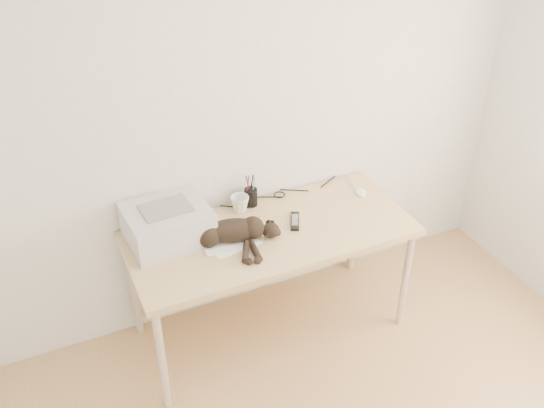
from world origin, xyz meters
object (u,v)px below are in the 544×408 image
printer (167,224)px  cat (229,233)px  mug (240,204)px  pen_cup (251,197)px  mouse (361,191)px  desk (264,242)px

printer → cat: printer is taller
mug → pen_cup: 0.09m
cat → mouse: cat is taller
mug → pen_cup: bearing=23.6°
desk → printer: size_ratio=3.50×
mug → printer: bearing=-169.7°
printer → cat: bearing=-29.9°
desk → mouse: 0.68m
mouse → pen_cup: bearing=-176.9°
desk → mug: size_ratio=14.83×
pen_cup → cat: bearing=-130.9°
printer → mouse: printer is taller
printer → cat: size_ratio=0.76×
pen_cup → mouse: size_ratio=1.78×
printer → mouse: 1.20m
cat → mug: size_ratio=5.62×
printer → pen_cup: printer is taller
cat → mouse: (0.91, 0.13, -0.04)m
mug → cat: bearing=-123.2°
desk → mug: mug is taller
desk → cat: 0.32m
desk → mug: 0.26m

